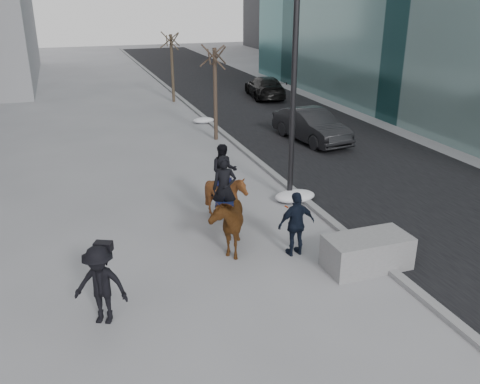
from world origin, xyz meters
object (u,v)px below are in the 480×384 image
object	(u,v)px
planter	(367,252)
mounted_left	(226,216)
car_near	(311,126)
mounted_right	(225,191)

from	to	relation	value
planter	mounted_left	xyz separation A→B (m)	(-3.01, 2.14, 0.53)
planter	car_near	distance (m)	11.69
mounted_left	car_near	bearing A→B (deg)	51.92
planter	car_near	xyz separation A→B (m)	(3.93, 11.00, 0.32)
mounted_right	mounted_left	bearing A→B (deg)	-106.78
planter	car_near	bearing A→B (deg)	70.35
planter	mounted_left	distance (m)	3.74
car_near	mounted_right	size ratio (longest dim) A/B	1.92
planter	car_near	world-z (taller)	car_near
mounted_right	car_near	bearing A→B (deg)	48.07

